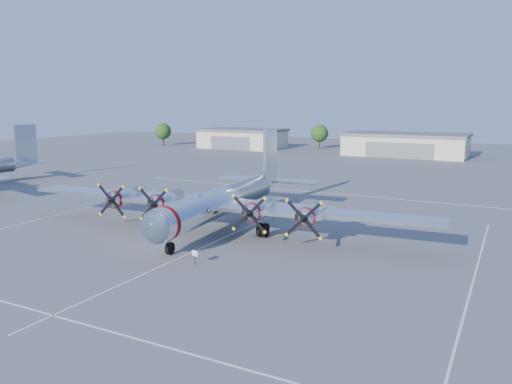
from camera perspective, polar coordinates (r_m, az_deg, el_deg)
The scene contains 8 objects.
ground at distance 49.49m, azimuth -2.38°, elevation -4.66°, with size 260.00×260.00×0.00m, color #505052.
parking_lines at distance 48.03m, azimuth -3.43°, elevation -5.13°, with size 60.00×50.08×0.01m.
hangar_west at distance 141.68m, azimuth -1.54°, elevation 6.16°, with size 22.60×14.60×5.40m.
hangar_center at distance 126.04m, azimuth 16.70°, elevation 5.23°, with size 28.60×14.60×5.40m.
tree_far_west at distance 152.18m, azimuth -10.58°, elevation 6.84°, with size 4.80×4.80×6.64m.
tree_west at distance 140.46m, azimuth 7.28°, elevation 6.66°, with size 4.80×4.80×6.64m.
main_bomber_b29 at distance 51.56m, azimuth -3.63°, elevation -4.06°, with size 43.11×29.49×9.53m, color silver, non-canonical shape.
info_placard at distance 39.88m, azimuth -7.00°, elevation -7.16°, with size 0.62×0.19×1.19m.
Camera 1 is at (24.03, -41.36, 12.68)m, focal length 35.00 mm.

